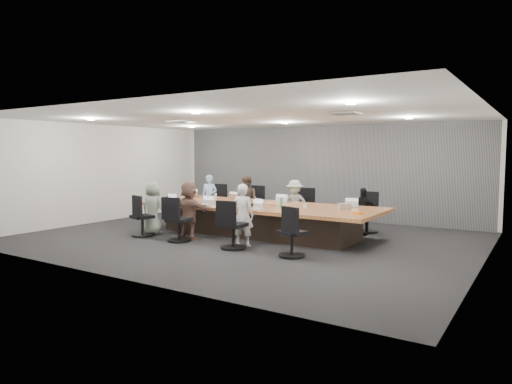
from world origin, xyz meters
The scene contains 41 objects.
floor centered at (0.00, 0.00, 0.00)m, with size 10.00×8.00×0.00m, color #242426.
ceiling centered at (0.00, 0.00, 2.80)m, with size 10.00×8.00×0.00m, color white.
wall_back centered at (0.00, 4.00, 1.40)m, with size 10.00×2.80×0.00m, color silver.
wall_front centered at (0.00, -4.00, 1.40)m, with size 10.00×2.80×0.00m, color silver.
wall_left centered at (-5.00, 0.00, 1.40)m, with size 8.00×2.80×0.00m, color silver.
wall_right centered at (5.00, 0.00, 1.40)m, with size 8.00×2.80×0.00m, color silver.
curtain centered at (0.00, 3.92, 1.40)m, with size 9.80×0.04×2.80m, color slate.
conference_table centered at (0.00, 0.50, 0.40)m, with size 6.00×2.20×0.74m.
chair_0 centered at (-2.58, 2.20, 0.43)m, with size 0.58×0.58×0.86m, color black, non-canonical shape.
chair_1 centered at (-1.22, 2.20, 0.44)m, with size 0.59×0.59×0.87m, color black, non-canonical shape.
chair_2 centered at (0.29, 2.20, 0.44)m, with size 0.59×0.59×0.87m, color black, non-canonical shape.
chair_3 centered at (2.15, 2.20, 0.42)m, with size 0.56×0.56×0.83m, color black, non-canonical shape.
chair_4 centered at (-2.19, -1.20, 0.40)m, with size 0.53×0.53×0.79m, color black, non-canonical shape.
chair_5 centered at (-1.03, -1.20, 0.41)m, with size 0.55×0.55×0.82m, color black, non-canonical shape.
chair_6 centered at (0.47, -1.20, 0.42)m, with size 0.57×0.57×0.84m, color black, non-canonical shape.
chair_7 centered at (1.83, -1.20, 0.39)m, with size 0.53×0.53×0.78m, color black, non-canonical shape.
person_0 centered at (-2.58, 1.85, 0.67)m, with size 0.49×0.32×1.34m, color #9ECAF1.
laptop_0 centered at (-2.58, 1.30, 0.75)m, with size 0.29×0.20×0.02m, color #8C6647.
person_1 centered at (-1.22, 1.85, 0.67)m, with size 0.65×0.51×1.34m, color #43342B.
laptop_1 centered at (-1.22, 1.30, 0.75)m, with size 0.31×0.21×0.02m, color #8C6647.
person_2 centered at (0.29, 1.85, 0.64)m, with size 0.82×0.47×1.27m, color #95A195.
laptop_2 centered at (0.29, 1.30, 0.75)m, with size 0.34×0.23×0.02m, color #B2B2B7.
person_3 centered at (2.15, 1.85, 0.57)m, with size 0.67×0.28×1.15m, color black.
laptop_3 centered at (2.15, 1.30, 0.75)m, with size 0.30×0.21×0.02m, color #B2B2B7.
person_4 centered at (-2.19, -0.85, 0.64)m, with size 0.63×0.41×1.29m, color gray.
laptop_4 centered at (-2.19, -0.30, 0.75)m, with size 0.32×0.22×0.02m, color #8C6647.
person_5 centered at (-1.03, -0.85, 0.67)m, with size 1.24×0.40×1.34m, color brown.
laptop_5 centered at (-1.03, -0.30, 0.75)m, with size 0.34×0.23×0.02m, color #B2B2B7.
person_6 centered at (0.47, -0.85, 0.67)m, with size 0.49×0.32×1.34m, color silver.
laptop_6 centered at (0.47, -0.30, 0.75)m, with size 0.29×0.20×0.02m, color #B2B2B7.
bottle_green_left centered at (-2.37, 0.82, 0.88)m, with size 0.08×0.08×0.28m, color #3E8053.
bottle_green_right centered at (0.83, 0.16, 0.85)m, with size 0.06×0.06×0.23m, color #3E8053.
bottle_clear centered at (-1.36, 0.57, 0.85)m, with size 0.06×0.06×0.21m, color silver.
cup_white_far centered at (-0.17, 0.60, 0.79)m, with size 0.08×0.08×0.10m, color white.
cup_white_near centered at (1.27, 0.48, 0.79)m, with size 0.08×0.08×0.10m, color white.
mug_brown centered at (-2.65, 0.15, 0.79)m, with size 0.08×0.08×0.10m, color brown.
mic_left centered at (-0.36, 0.00, 0.75)m, with size 0.13×0.09×0.03m, color black.
mic_right centered at (0.12, 0.39, 0.75)m, with size 0.14×0.10×0.03m, color black.
stapler centered at (0.10, 0.07, 0.77)m, with size 0.18×0.04×0.07m, color black.
canvas_bag centered at (2.16, 0.65, 0.81)m, with size 0.26×0.16×0.14m, color gray.
snack_packet centered at (2.65, 0.11, 0.76)m, with size 0.18×0.12×0.04m, color orange.
Camera 1 is at (5.88, -8.80, 1.98)m, focal length 32.00 mm.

